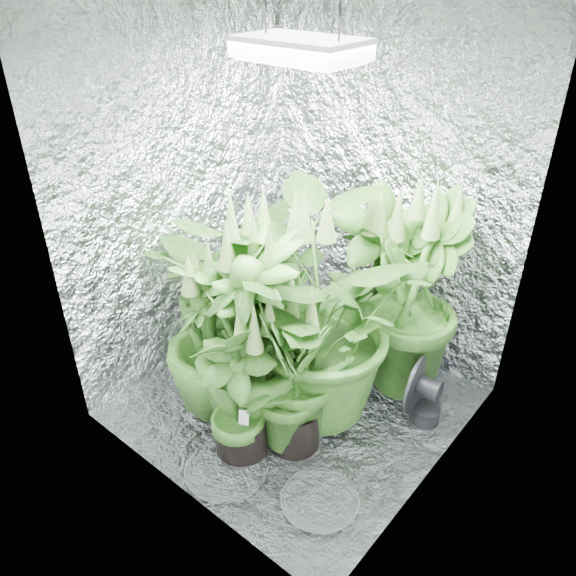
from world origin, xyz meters
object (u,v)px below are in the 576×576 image
at_px(plant_c, 414,298).
at_px(plant_h, 254,339).
at_px(plant_b, 376,284).
at_px(plant_f, 238,391).
at_px(plant_d, 212,338).
at_px(plant_g, 295,379).
at_px(circulation_fan, 422,394).
at_px(plant_a, 241,287).
at_px(grow_lamp, 300,49).
at_px(plant_e, 312,319).

xyz_separation_m(plant_c, plant_h, (-0.43, -0.79, -0.03)).
distance_m(plant_b, plant_f, 1.07).
distance_m(plant_d, plant_f, 0.40).
bearing_deg(plant_b, plant_g, -84.43).
height_order(plant_f, circulation_fan, plant_f).
distance_m(plant_c, plant_d, 1.09).
bearing_deg(plant_a, plant_b, 44.16).
bearing_deg(circulation_fan, plant_c, 130.01).
relative_size(plant_c, circulation_fan, 3.09).
xyz_separation_m(plant_f, circulation_fan, (0.55, 0.79, -0.25)).
bearing_deg(grow_lamp, plant_h, -105.74).
distance_m(plant_c, circulation_fan, 0.50).
xyz_separation_m(plant_b, plant_h, (-0.17, -0.84, 0.01)).
distance_m(plant_f, circulation_fan, 1.00).
xyz_separation_m(plant_a, plant_e, (0.54, -0.06, 0.05)).
height_order(plant_b, plant_h, plant_b).
bearing_deg(plant_f, grow_lamp, 93.75).
xyz_separation_m(plant_g, plant_h, (-0.25, -0.01, 0.12)).
height_order(plant_a, plant_e, plant_e).
relative_size(plant_e, plant_f, 1.37).
bearing_deg(plant_f, plant_a, 132.34).
relative_size(plant_b, plant_e, 0.93).
bearing_deg(plant_h, circulation_fan, 41.25).
xyz_separation_m(plant_e, plant_f, (-0.06, -0.47, -0.18)).
relative_size(grow_lamp, plant_a, 0.44).
xyz_separation_m(plant_f, plant_h, (-0.10, 0.22, 0.13)).
bearing_deg(plant_c, plant_g, -103.36).
relative_size(plant_d, plant_h, 0.86).
xyz_separation_m(grow_lamp, plant_h, (-0.07, -0.25, -1.29)).
height_order(plant_g, plant_h, plant_h).
bearing_deg(plant_e, plant_b, 89.27).
bearing_deg(circulation_fan, plant_b, 145.46).
height_order(plant_c, plant_f, plant_c).
height_order(grow_lamp, plant_b, grow_lamp).
distance_m(plant_a, plant_d, 0.39).
relative_size(plant_b, plant_h, 1.00).
bearing_deg(plant_c, grow_lamp, -123.89).
bearing_deg(plant_b, plant_h, -101.13).
xyz_separation_m(plant_b, circulation_fan, (0.48, -0.27, -0.36)).
xyz_separation_m(plant_a, circulation_fan, (1.03, 0.26, -0.38)).
relative_size(plant_e, circulation_fan, 3.16).
xyz_separation_m(grow_lamp, plant_a, (-0.45, 0.06, -1.28)).
height_order(plant_a, circulation_fan, plant_a).
relative_size(plant_c, plant_f, 1.34).
height_order(plant_a, plant_d, plant_a).
bearing_deg(grow_lamp, plant_g, -53.49).
relative_size(plant_f, plant_g, 0.99).
bearing_deg(plant_a, circulation_fan, 14.27).
bearing_deg(grow_lamp, plant_b, 80.82).
bearing_deg(plant_b, plant_d, -115.34).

